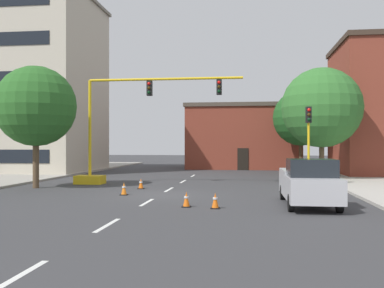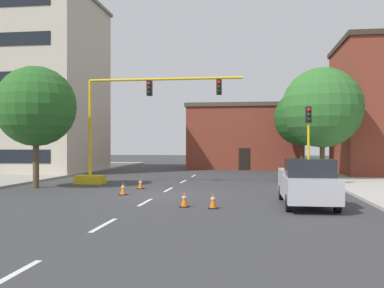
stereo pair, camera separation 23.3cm
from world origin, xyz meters
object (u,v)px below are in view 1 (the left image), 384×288
traffic_signal_gantry (112,148)px  traffic_light_pole_right (309,128)px  tree_left_near (36,106)px  traffic_cone_roadside_d (215,201)px  tree_right_far (301,118)px  pickup_truck_silver (308,183)px  traffic_cone_roadside_c (124,189)px  traffic_cone_roadside_b (186,200)px  tree_right_mid (322,108)px  traffic_cone_roadside_a (141,184)px

traffic_signal_gantry → traffic_light_pole_right: 12.39m
tree_left_near → traffic_cone_roadside_d: bearing=-31.6°
tree_right_far → traffic_cone_roadside_d: size_ratio=11.75×
traffic_light_pole_right → tree_right_far: size_ratio=0.64×
pickup_truck_silver → traffic_cone_roadside_c: bearing=162.7°
tree_left_near → pickup_truck_silver: size_ratio=1.33×
pickup_truck_silver → traffic_cone_roadside_d: pickup_truck_silver is taller
tree_left_near → tree_right_far: bearing=43.9°
traffic_cone_roadside_b → traffic_cone_roadside_c: 5.33m
tree_right_mid → tree_right_far: size_ratio=1.07×
traffic_cone_roadside_b → tree_left_near: bearing=146.4°
tree_left_near → tree_right_mid: bearing=23.9°
traffic_signal_gantry → tree_left_near: bearing=-140.7°
pickup_truck_silver → traffic_light_pole_right: bearing=82.2°
tree_left_near → traffic_cone_roadside_b: 12.72m
traffic_cone_roadside_d → traffic_cone_roadside_a: bearing=123.9°
tree_left_near → traffic_cone_roadside_d: 13.81m
traffic_signal_gantry → tree_right_mid: size_ratio=1.34×
traffic_light_pole_right → traffic_cone_roadside_a: traffic_light_pole_right is taller
traffic_light_pole_right → tree_right_far: (1.28, 14.61, 1.46)m
tree_right_mid → traffic_light_pole_right: bearing=-106.2°
pickup_truck_silver → traffic_cone_roadside_c: (-8.79, 2.73, -0.66)m
traffic_light_pole_right → tree_right_mid: bearing=73.8°
pickup_truck_silver → traffic_cone_roadside_d: bearing=-160.9°
tree_right_far → traffic_light_pole_right: bearing=-95.0°
traffic_cone_roadside_b → traffic_cone_roadside_a: bearing=117.7°
traffic_cone_roadside_d → traffic_light_pole_right: bearing=61.2°
pickup_truck_silver → tree_right_mid: bearing=78.5°
traffic_cone_roadside_a → traffic_cone_roadside_c: 3.16m
tree_right_mid → tree_right_far: bearing=92.7°
traffic_cone_roadside_d → traffic_cone_roadside_b: bearing=167.7°
traffic_light_pole_right → traffic_cone_roadside_b: bearing=-125.3°
pickup_truck_silver → traffic_cone_roadside_c: 9.23m
traffic_cone_roadside_c → traffic_light_pole_right: bearing=25.9°
traffic_cone_roadside_d → tree_left_near: bearing=148.4°
tree_right_far → traffic_cone_roadside_c: tree_right_far is taller
pickup_truck_silver → traffic_cone_roadside_b: pickup_truck_silver is taller
pickup_truck_silver → tree_left_near: bearing=159.8°
traffic_light_pole_right → traffic_cone_roadside_d: (-4.86, -8.83, -3.21)m
tree_right_mid → traffic_cone_roadside_d: size_ratio=12.56×
tree_right_mid → traffic_cone_roadside_a: size_ratio=13.34×
pickup_truck_silver → traffic_signal_gantry: bearing=142.9°
traffic_cone_roadside_b → traffic_cone_roadside_d: bearing=-12.3°
tree_right_far → traffic_cone_roadside_d: 24.68m
tree_left_near → traffic_cone_roadside_c: size_ratio=11.09×
tree_right_mid → traffic_signal_gantry: bearing=-161.0°
tree_right_mid → traffic_cone_roadside_c: bearing=-137.3°
tree_left_near → pickup_truck_silver: bearing=-20.2°
traffic_light_pole_right → tree_right_far: bearing=85.0°
traffic_light_pole_right → tree_left_near: 16.15m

